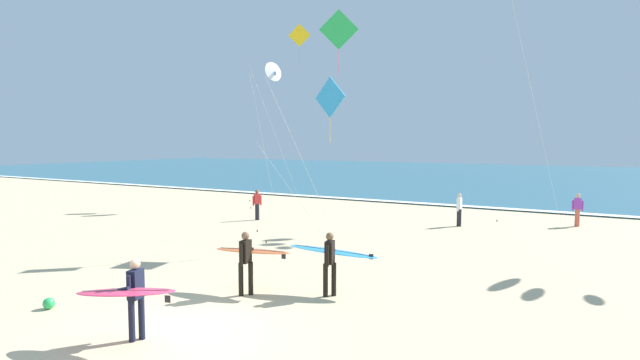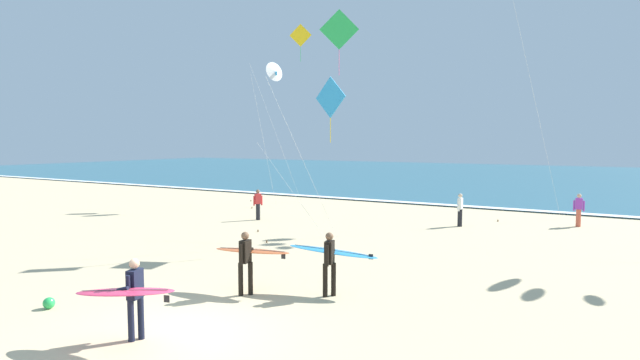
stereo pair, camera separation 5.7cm
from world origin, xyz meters
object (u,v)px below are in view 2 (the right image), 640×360
object	(u,v)px
kite_diamond_cobalt_mid	(329,101)
beach_ball	(49,303)
bystander_white_top	(460,210)
bystander_purple_top	(579,210)
bystander_red_top	(258,204)
kite_delta_ivory_near	(275,72)
surfer_trailing	(248,255)
surfer_third	(331,256)
surfer_lead	(130,293)
kite_diamond_emerald_high	(338,35)
kite_diamond_golden_far	(299,40)

from	to	relation	value
kite_diamond_cobalt_mid	beach_ball	bearing A→B (deg)	-103.69
bystander_white_top	bystander_purple_top	size ratio (longest dim) A/B	1.00
bystander_red_top	beach_ball	bearing A→B (deg)	-73.34
kite_delta_ivory_near	bystander_purple_top	distance (m)	18.69
surfer_trailing	kite_diamond_cobalt_mid	xyz separation A→B (m)	(-1.06, 6.25, 4.58)
kite_diamond_cobalt_mid	surfer_third	bearing A→B (deg)	-59.88
surfer_lead	kite_diamond_emerald_high	world-z (taller)	kite_diamond_emerald_high
surfer_third	bystander_white_top	distance (m)	12.48
bystander_purple_top	beach_ball	world-z (taller)	bystander_purple_top
kite_delta_ivory_near	kite_diamond_golden_far	xyz separation A→B (m)	(0.31, 2.34, 2.31)
bystander_white_top	surfer_lead	bearing A→B (deg)	-96.63
bystander_red_top	beach_ball	distance (m)	14.26
surfer_third	kite_diamond_cobalt_mid	distance (m)	7.55
surfer_trailing	kite_diamond_emerald_high	bearing A→B (deg)	98.84
kite_diamond_cobalt_mid	beach_ball	xyz separation A→B (m)	(-2.37, -9.72, -5.48)
kite_diamond_cobalt_mid	kite_diamond_emerald_high	bearing A→B (deg)	91.80
surfer_third	bystander_red_top	size ratio (longest dim) A/B	1.59
kite_diamond_emerald_high	bystander_purple_top	world-z (taller)	kite_diamond_emerald_high
bystander_purple_top	kite_delta_ivory_near	bearing A→B (deg)	-176.44
surfer_lead	bystander_purple_top	world-z (taller)	surfer_lead
kite_diamond_cobalt_mid	beach_ball	size ratio (longest dim) A/B	23.31
bystander_white_top	beach_ball	world-z (taller)	bystander_white_top
surfer_third	bystander_red_top	distance (m)	13.15
kite_delta_ivory_near	kite_diamond_emerald_high	world-z (taller)	kite_diamond_emerald_high
surfer_third	surfer_lead	bearing A→B (deg)	-111.15
kite_diamond_cobalt_mid	kite_diamond_emerald_high	world-z (taller)	kite_diamond_emerald_high
kite_diamond_emerald_high	bystander_red_top	xyz separation A→B (m)	(-6.43, 3.19, -7.41)
kite_delta_ivory_near	bystander_purple_top	size ratio (longest dim) A/B	5.69
surfer_trailing	bystander_white_top	bearing A→B (deg)	81.28
surfer_trailing	bystander_red_top	xyz separation A→B (m)	(-7.51, 10.18, -0.23)
kite_delta_ivory_near	beach_ball	size ratio (longest dim) A/B	32.31
bystander_purple_top	bystander_red_top	distance (m)	15.77
kite_diamond_emerald_high	bystander_white_top	world-z (taller)	kite_diamond_emerald_high
kite_diamond_golden_far	bystander_white_top	world-z (taller)	kite_diamond_golden_far
surfer_lead	bystander_red_top	world-z (taller)	surfer_lead
kite_diamond_cobalt_mid	kite_diamond_golden_far	distance (m)	15.17
kite_diamond_emerald_high	bystander_purple_top	distance (m)	14.42
surfer_lead	bystander_purple_top	size ratio (longest dim) A/B	1.44
bystander_red_top	beach_ball	world-z (taller)	bystander_red_top
surfer_lead	surfer_third	xyz separation A→B (m)	(1.90, 4.91, 0.00)
surfer_third	bystander_red_top	world-z (taller)	surfer_third
kite_delta_ivory_near	surfer_lead	bearing A→B (deg)	-62.17
bystander_white_top	kite_diamond_emerald_high	bearing A→B (deg)	-115.78
kite_diamond_emerald_high	bystander_white_top	size ratio (longest dim) A/B	5.78
kite_delta_ivory_near	beach_ball	xyz separation A→B (m)	(6.61, -18.75, -8.25)
surfer_lead	bystander_red_top	size ratio (longest dim) A/B	1.44
surfer_trailing	bystander_purple_top	world-z (taller)	surfer_trailing
surfer_trailing	kite_diamond_golden_far	bearing A→B (deg)	118.91
surfer_third	beach_ball	bearing A→B (deg)	-139.99
surfer_trailing	kite_diamond_golden_far	size ratio (longest dim) A/B	0.20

